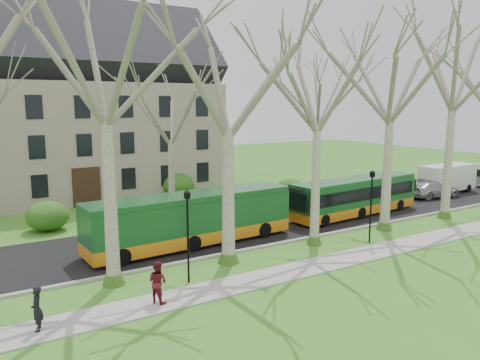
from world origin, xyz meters
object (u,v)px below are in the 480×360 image
sedan (434,189)px  pedestrian_b (158,282)px  bus_lead (192,218)px  van_a (447,179)px  bus_follow (355,196)px  pedestrian_a (37,309)px

sedan → pedestrian_b: pedestrian_b is taller
bus_lead → van_a: bearing=1.6°
sedan → pedestrian_b: bearing=114.1°
bus_follow → pedestrian_a: bearing=-167.6°
bus_lead → bus_follow: 13.56m
bus_follow → sedan: bearing=0.9°
pedestrian_a → pedestrian_b: pedestrian_b is taller
bus_lead → van_a: size_ratio=2.11×
van_a → pedestrian_a: size_ratio=3.57×
bus_lead → sedan: size_ratio=2.52×
bus_lead → pedestrian_b: 8.16m
sedan → pedestrian_a: pedestrian_a is taller
pedestrian_a → pedestrian_b: bearing=102.2°
pedestrian_b → pedestrian_a: bearing=62.4°
van_a → bus_follow: bearing=-174.3°
bus_lead → sedan: (24.17, 1.34, -0.85)m
pedestrian_a → pedestrian_b: (4.68, -0.00, 0.06)m
sedan → pedestrian_a: size_ratio=2.98×
pedestrian_a → van_a: bearing=115.6°
bus_follow → bus_lead: bearing=177.2°
sedan → pedestrian_b: (-28.97, -7.91, 0.17)m
bus_follow → pedestrian_a: bus_follow is taller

